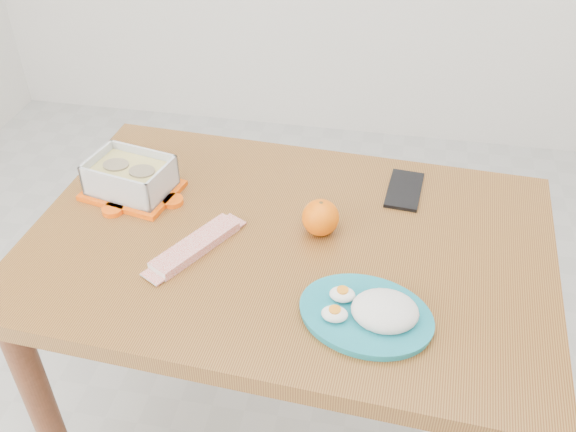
% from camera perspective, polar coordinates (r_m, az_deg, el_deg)
% --- Properties ---
extents(dining_table, '(1.10, 0.77, 0.75)m').
position_cam_1_polar(dining_table, '(1.39, 0.00, -5.72)').
color(dining_table, brown).
rests_on(dining_table, ground).
extents(food_container, '(0.22, 0.19, 0.08)m').
position_cam_1_polar(food_container, '(1.46, -13.82, 3.35)').
color(food_container, '#FF5607').
rests_on(food_container, dining_table).
extents(orange_fruit, '(0.08, 0.08, 0.08)m').
position_cam_1_polar(orange_fruit, '(1.30, 2.91, -0.13)').
color(orange_fruit, orange).
rests_on(orange_fruit, dining_table).
extents(rice_plate, '(0.29, 0.29, 0.06)m').
position_cam_1_polar(rice_plate, '(1.14, 7.48, -8.40)').
color(rice_plate, teal).
rests_on(rice_plate, dining_table).
extents(candy_bar, '(0.14, 0.20, 0.02)m').
position_cam_1_polar(candy_bar, '(1.29, -8.21, -2.63)').
color(candy_bar, red).
rests_on(candy_bar, dining_table).
extents(smartphone, '(0.09, 0.15, 0.01)m').
position_cam_1_polar(smartphone, '(1.46, 10.31, 2.30)').
color(smartphone, black).
rests_on(smartphone, dining_table).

